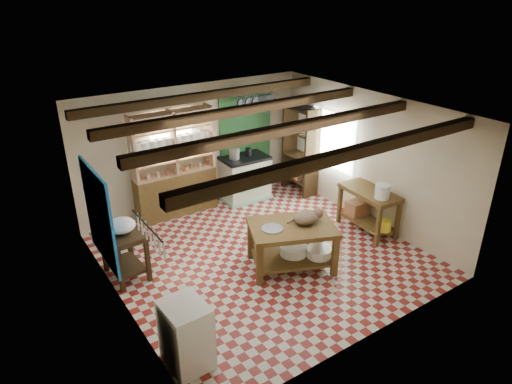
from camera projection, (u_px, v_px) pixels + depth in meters
floor at (262, 255)px, 8.12m from camera, size 5.00×5.00×0.02m
ceiling at (263, 111)px, 7.03m from camera, size 5.00×5.00×0.02m
wall_back at (194, 147)px, 9.45m from camera, size 5.00×0.04×2.60m
wall_front at (377, 256)px, 5.69m from camera, size 5.00×0.04×2.60m
wall_left at (114, 229)px, 6.30m from camera, size 0.04×5.00×2.60m
wall_right at (368, 159)px, 8.84m from camera, size 0.04×5.00×2.60m
ceiling_beams at (263, 119)px, 7.08m from camera, size 5.00×3.80×0.15m
blue_wall_patch at (99, 216)px, 7.08m from camera, size 0.04×1.40×1.60m
green_wall_patch at (246, 139)px, 10.09m from camera, size 1.30×0.04×2.30m
window_back at (171, 133)px, 9.02m from camera, size 0.90×0.02×0.80m
window_right at (333, 140)px, 9.54m from camera, size 0.02×1.30×1.20m
utensil_rail at (148, 234)px, 5.23m from camera, size 0.06×0.90×0.28m
pot_rack at (256, 101)px, 9.38m from camera, size 0.86×0.12×0.36m
shelving_unit at (174, 164)px, 9.12m from camera, size 1.70×0.34×2.20m
tall_rack at (300, 150)px, 10.21m from camera, size 0.40×0.86×2.00m
work_table at (292, 246)px, 7.62m from camera, size 1.64×1.39×0.79m
stove at (245, 178)px, 10.04m from camera, size 1.03×0.71×0.98m
prep_table at (125, 254)px, 7.37m from camera, size 0.61×0.85×0.83m
white_cabinet at (186, 335)px, 5.63m from camera, size 0.52×0.62×0.90m
right_counter at (368, 211)px, 8.74m from camera, size 0.68×1.23×0.85m
cat at (306, 217)px, 7.50m from camera, size 0.52×0.44×0.21m
steel_tray at (272, 228)px, 7.35m from camera, size 0.46×0.46×0.02m
basin_large at (293, 250)px, 7.72m from camera, size 0.61×0.61×0.16m
basin_small at (319, 252)px, 7.66m from camera, size 0.55×0.55×0.15m
kettle_left at (234, 153)px, 9.66m from camera, size 0.23×0.23×0.25m
kettle_right at (248, 152)px, 9.85m from camera, size 0.15×0.15×0.18m
enamel_bowl at (121, 225)px, 7.15m from camera, size 0.47×0.47×0.22m
white_bucket at (382, 191)px, 8.20m from camera, size 0.29×0.29×0.27m
wicker_basket at (357, 208)px, 9.00m from camera, size 0.41×0.33×0.27m
yellow_tub at (384, 225)px, 8.42m from camera, size 0.28×0.28×0.19m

